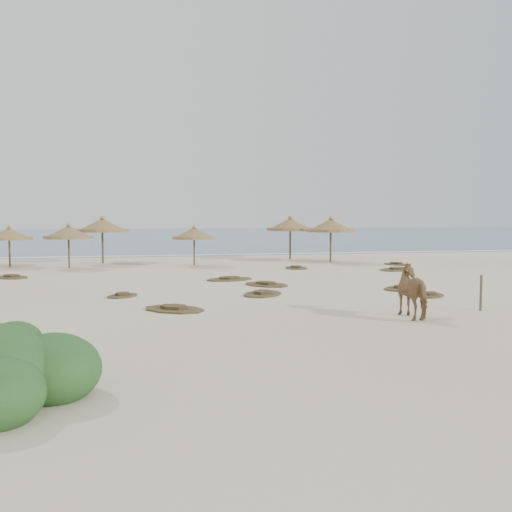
# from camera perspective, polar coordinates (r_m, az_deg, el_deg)

# --- Properties ---
(ground) EXTENTS (160.00, 160.00, 0.00)m
(ground) POSITION_cam_1_polar(r_m,az_deg,el_deg) (19.62, 1.69, -5.03)
(ground) COLOR beige
(ground) RESTS_ON ground
(ocean) EXTENTS (200.00, 100.00, 0.01)m
(ocean) POSITION_cam_1_polar(r_m,az_deg,el_deg) (93.93, -9.89, 2.07)
(ocean) COLOR #265373
(ocean) RESTS_ON ground
(foam_line) EXTENTS (70.00, 0.60, 0.01)m
(foam_line) POSITION_cam_1_polar(r_m,az_deg,el_deg) (45.12, -6.63, 0.07)
(foam_line) COLOR white
(foam_line) RESTS_ON ground
(palapa_0) EXTENTS (2.81, 2.81, 2.54)m
(palapa_0) POSITION_cam_1_polar(r_m,az_deg,el_deg) (37.66, -23.47, 1.98)
(palapa_0) COLOR brown
(palapa_0) RESTS_ON ground
(palapa_1) EXTENTS (3.60, 3.60, 2.69)m
(palapa_1) POSITION_cam_1_polar(r_m,az_deg,el_deg) (35.41, -18.24, 2.20)
(palapa_1) COLOR brown
(palapa_1) RESTS_ON ground
(palapa_2) EXTENTS (3.95, 3.95, 3.15)m
(palapa_2) POSITION_cam_1_polar(r_m,az_deg,el_deg) (38.44, -15.12, 2.91)
(palapa_2) COLOR brown
(palapa_2) RESTS_ON ground
(palapa_3) EXTENTS (3.13, 3.13, 2.54)m
(palapa_3) POSITION_cam_1_polar(r_m,az_deg,el_deg) (35.76, -6.21, 2.21)
(palapa_3) COLOR brown
(palapa_3) RESTS_ON ground
(palapa_4) EXTENTS (4.28, 4.28, 3.15)m
(palapa_4) POSITION_cam_1_polar(r_m,az_deg,el_deg) (40.58, 3.44, 3.10)
(palapa_4) COLOR brown
(palapa_4) RESTS_ON ground
(palapa_5) EXTENTS (3.39, 3.39, 3.10)m
(palapa_5) POSITION_cam_1_polar(r_m,az_deg,el_deg) (38.51, 7.49, 2.97)
(palapa_5) COLOR brown
(palapa_5) RESTS_ON ground
(horse) EXTENTS (0.88, 1.93, 1.63)m
(horse) POSITION_cam_1_polar(r_m,az_deg,el_deg) (17.97, 15.70, -3.39)
(horse) COLOR olive
(horse) RESTS_ON ground
(fence_post_near) EXTENTS (0.11, 0.11, 1.17)m
(fence_post_near) POSITION_cam_1_polar(r_m,az_deg,el_deg) (19.96, 21.57, -3.45)
(fence_post_near) COLOR brown
(fence_post_near) RESTS_ON ground
(scrub_2) EXTENTS (1.63, 1.75, 0.16)m
(scrub_2) POSITION_cam_1_polar(r_m,az_deg,el_deg) (22.47, -13.21, -3.85)
(scrub_2) COLOR brown
(scrub_2) RESTS_ON ground
(scrub_3) EXTENTS (2.44, 2.73, 0.16)m
(scrub_3) POSITION_cam_1_polar(r_m,az_deg,el_deg) (25.45, 1.02, -2.83)
(scrub_3) COLOR brown
(scrub_3) RESTS_ON ground
(scrub_4) EXTENTS (2.47, 2.37, 0.16)m
(scrub_4) POSITION_cam_1_polar(r_m,az_deg,el_deg) (24.86, 14.41, -3.12)
(scrub_4) COLOR brown
(scrub_4) RESTS_ON ground
(scrub_5) EXTENTS (3.08, 2.85, 0.16)m
(scrub_5) POSITION_cam_1_polar(r_m,az_deg,el_deg) (33.59, 13.95, -1.29)
(scrub_5) COLOR brown
(scrub_5) RESTS_ON ground
(scrub_6) EXTENTS (2.41, 2.55, 0.16)m
(scrub_6) POSITION_cam_1_polar(r_m,az_deg,el_deg) (31.02, -23.27, -1.93)
(scrub_6) COLOR brown
(scrub_6) RESTS_ON ground
(scrub_7) EXTENTS (1.37, 2.03, 0.16)m
(scrub_7) POSITION_cam_1_polar(r_m,az_deg,el_deg) (33.66, 4.03, -1.17)
(scrub_7) COLOR brown
(scrub_7) RESTS_ON ground
(scrub_9) EXTENTS (2.33, 2.58, 0.16)m
(scrub_9) POSITION_cam_1_polar(r_m,az_deg,el_deg) (22.41, 0.66, -3.76)
(scrub_9) COLOR brown
(scrub_9) RESTS_ON ground
(scrub_10) EXTENTS (1.88, 2.25, 0.16)m
(scrub_10) POSITION_cam_1_polar(r_m,az_deg,el_deg) (37.24, 13.87, -0.78)
(scrub_10) COLOR brown
(scrub_10) RESTS_ON ground
(scrub_11) EXTENTS (2.61, 2.58, 0.16)m
(scrub_11) POSITION_cam_1_polar(r_m,az_deg,el_deg) (18.96, -8.21, -5.23)
(scrub_11) COLOR brown
(scrub_11) RESTS_ON ground
(scrub_12) EXTENTS (1.83, 1.87, 0.16)m
(scrub_12) POSITION_cam_1_polar(r_m,az_deg,el_deg) (23.00, 16.94, -3.74)
(scrub_12) COLOR brown
(scrub_12) RESTS_ON ground
(scrub_13) EXTENTS (2.76, 2.25, 0.16)m
(scrub_13) POSITION_cam_1_polar(r_m,az_deg,el_deg) (27.61, -2.67, -2.30)
(scrub_13) COLOR brown
(scrub_13) RESTS_ON ground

